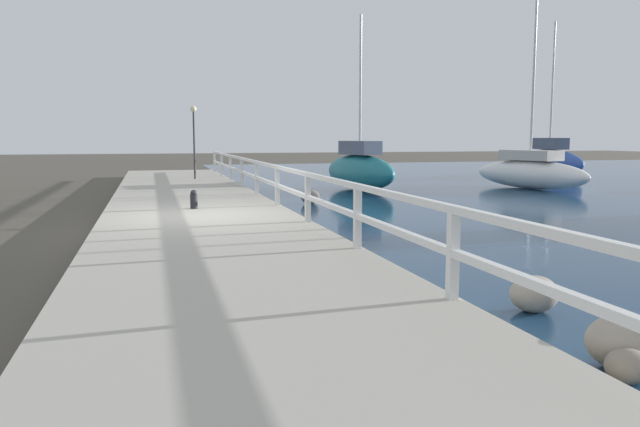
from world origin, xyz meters
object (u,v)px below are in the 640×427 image
(mooring_bollard, at_px, (194,199))
(dock_lamp, at_px, (194,127))
(sailboat_teal, at_px, (360,169))
(sailboat_white, at_px, (530,172))
(sailboat_blue, at_px, (549,160))

(mooring_bollard, bearing_deg, dock_lamp, 85.96)
(dock_lamp, distance_m, sailboat_teal, 6.59)
(sailboat_white, bearing_deg, sailboat_blue, 36.81)
(mooring_bollard, bearing_deg, sailboat_blue, 34.37)
(sailboat_blue, xyz_separation_m, sailboat_white, (-5.20, -6.21, -0.15))
(dock_lamp, height_order, sailboat_blue, sailboat_blue)
(sailboat_blue, height_order, sailboat_white, sailboat_white)
(sailboat_teal, height_order, sailboat_white, sailboat_white)
(sailboat_teal, bearing_deg, dock_lamp, 136.96)
(mooring_bollard, distance_m, sailboat_blue, 21.44)
(mooring_bollard, distance_m, dock_lamp, 10.33)
(sailboat_teal, relative_size, sailboat_blue, 0.84)
(mooring_bollard, height_order, sailboat_white, sailboat_white)
(mooring_bollard, height_order, sailboat_teal, sailboat_teal)
(mooring_bollard, relative_size, sailboat_teal, 0.07)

